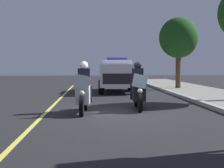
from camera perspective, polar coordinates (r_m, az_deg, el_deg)
name	(u,v)px	position (r m, az deg, el deg)	size (l,w,h in m)	color
ground_plane	(114,112)	(10.83, 0.30, -5.05)	(80.00, 80.00, 0.00)	black
curb_strip	(220,109)	(11.64, 18.68, -4.27)	(48.00, 0.24, 0.15)	#9E9B93
lane_stripe_center	(46,113)	(10.92, -11.73, -5.03)	(48.00, 0.12, 0.01)	#E0D14C
police_motorcycle_lead_left	(84,92)	(10.67, -5.09, -1.41)	(2.14, 0.59, 1.72)	black
police_motorcycle_lead_right	(138,90)	(11.52, 4.67, -1.06)	(2.14, 0.59, 1.72)	black
police_suv	(117,74)	(19.16, 0.85, 1.79)	(4.99, 2.27, 2.05)	silver
cyclist_background	(137,75)	(24.60, 4.56, 1.60)	(1.76, 0.33, 1.69)	black
tree_far_back	(179,38)	(21.63, 11.81, 8.03)	(2.55, 2.55, 4.64)	#4C3823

